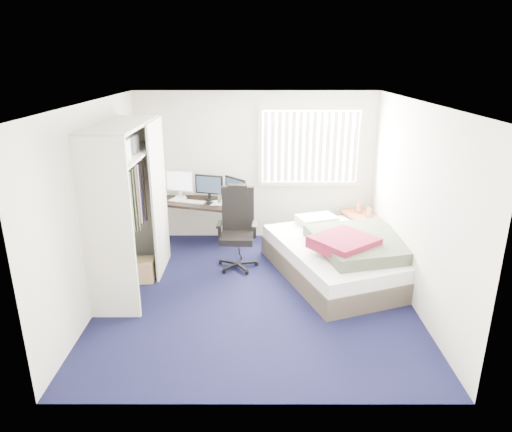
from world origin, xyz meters
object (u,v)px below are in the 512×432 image
Objects in this scene: office_chair at (238,236)px; bed at (344,255)px; desk at (205,199)px; nightstand at (362,219)px.

office_chair is 1.59m from bed.
office_chair is (0.58, -0.87, -0.31)m from desk.
bed is at bearing -11.60° from office_chair.
desk is 2.48m from bed.
desk is at bearing 123.41° from office_chair.
office_chair is 0.46× the size of bed.
desk is 2.62m from nightstand.
bed is (-0.48, -1.05, -0.19)m from nightstand.
bed is at bearing -114.34° from nightstand.
desk is at bearing 150.72° from bed.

